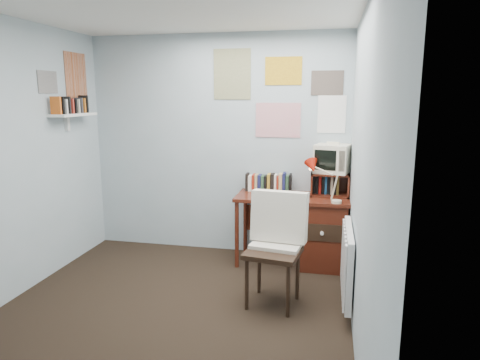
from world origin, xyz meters
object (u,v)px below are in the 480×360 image
object	(u,v)px
desk	(317,229)
crt_tv	(333,157)
desk_chair	(273,252)
desk_lamp	(337,185)
radiator	(348,262)
wall_shelf	(73,115)
tv_riser	(330,184)

from	to	relation	value
desk	crt_tv	world-z (taller)	crt_tv
desk_chair	desk_lamp	bearing A→B (deg)	64.36
desk_lamp	radiator	size ratio (longest dim) A/B	0.47
wall_shelf	tv_riser	bearing A→B (deg)	10.32
desk	tv_riser	bearing A→B (deg)	42.96
desk_chair	radiator	distance (m)	0.64
desk	desk_lamp	bearing A→B (deg)	-49.28
radiator	wall_shelf	xyz separation A→B (m)	(-2.86, 0.55, 1.20)
desk_lamp	tv_riser	distance (m)	0.34
desk	desk_chair	world-z (taller)	desk_chair
crt_tv	radiator	world-z (taller)	crt_tv
desk_lamp	wall_shelf	distance (m)	2.85
radiator	desk_lamp	bearing A→B (deg)	97.98
desk	tv_riser	xyz separation A→B (m)	(0.12, 0.11, 0.48)
desk_chair	wall_shelf	bearing A→B (deg)	173.60
desk_chair	radiator	size ratio (longest dim) A/B	1.20
desk	tv_riser	distance (m)	0.51
desk	tv_riser	world-z (taller)	tv_riser
desk_chair	wall_shelf	xyz separation A→B (m)	(-2.23, 0.61, 1.14)
desk	desk_chair	bearing A→B (deg)	-109.16
desk	desk_chair	distance (m)	1.05
crt_tv	wall_shelf	size ratio (longest dim) A/B	0.56
radiator	desk	bearing A→B (deg)	107.24
radiator	wall_shelf	world-z (taller)	wall_shelf
radiator	wall_shelf	size ratio (longest dim) A/B	1.29
tv_riser	radiator	bearing A→B (deg)	-80.72
desk_chair	crt_tv	world-z (taller)	crt_tv
tv_riser	wall_shelf	size ratio (longest dim) A/B	0.65
desk	crt_tv	xyz separation A→B (m)	(0.13, 0.13, 0.77)
tv_riser	wall_shelf	bearing A→B (deg)	-169.68
desk	desk_lamp	xyz separation A→B (m)	(0.19, -0.22, 0.54)
tv_riser	wall_shelf	xyz separation A→B (m)	(-2.69, -0.49, 0.74)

